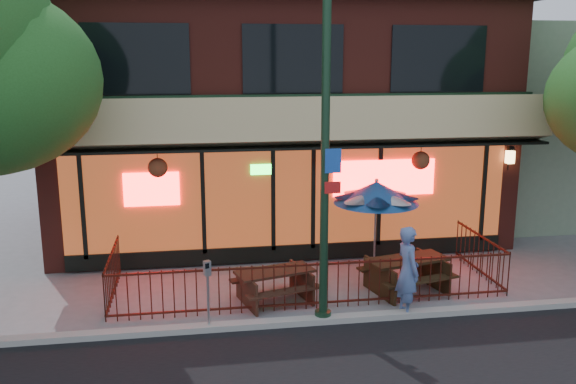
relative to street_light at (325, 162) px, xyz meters
The scene contains 11 objects.
ground 3.17m from the street_light, 90.34° to the left, with size 80.00×80.00×0.00m, color gray.
curb 3.09m from the street_light, 91.40° to the right, with size 80.00×0.25×0.12m, color #999993.
restaurant_building 7.58m from the street_light, 90.02° to the left, with size 12.96×9.49×8.05m.
neighbor_building 12.11m from the street_light, 42.01° to the left, with size 6.00×7.00×6.00m, color gray.
patio_fence 2.68m from the street_light, 90.15° to the left, with size 8.44×2.62×1.00m.
street_light is the anchor object (origin of this frame).
picnic_table_left 3.02m from the street_light, 126.03° to the left, with size 1.89×1.62×0.69m.
picnic_table_right 3.62m from the street_light, 29.85° to the left, with size 2.04×1.74×0.76m.
patio_umbrella 3.37m from the street_light, 54.84° to the left, with size 2.00×2.00×2.28m.
pedestrian 2.82m from the street_light, ahead, with size 0.67×0.44×1.83m, color #5169A2.
parking_meter_near 3.14m from the street_light, behind, with size 0.15×0.14×1.38m.
Camera 1 is at (-2.42, -11.26, 5.07)m, focal length 38.00 mm.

